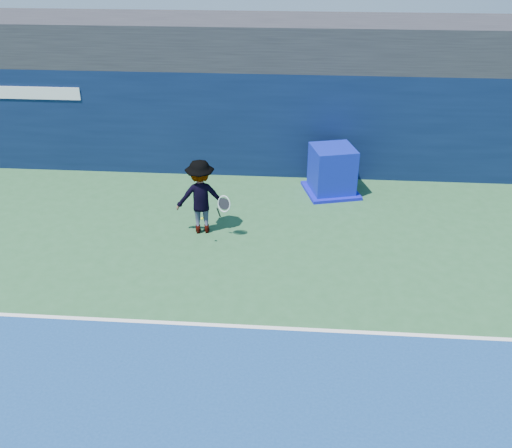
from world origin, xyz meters
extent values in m
cube|color=white|center=(0.00, 3.00, 0.01)|extent=(24.00, 0.10, 0.01)
cube|color=#222227|center=(0.00, 11.50, 3.60)|extent=(36.00, 3.00, 1.20)
cube|color=#091634|center=(0.00, 10.50, 1.50)|extent=(36.00, 1.00, 3.00)
cube|color=white|center=(-7.00, 9.99, 2.35)|extent=(4.50, 0.04, 0.35)
cube|color=#0B179E|center=(2.37, 9.07, 0.66)|extent=(1.34, 1.34, 1.31)
cube|color=#0D0CB3|center=(2.37, 9.07, 0.04)|extent=(1.67, 1.67, 0.09)
imported|color=white|center=(-0.83, 6.60, 0.92)|extent=(1.28, 0.88, 1.83)
cylinder|color=black|center=(-0.38, 6.35, 0.65)|extent=(0.09, 0.16, 0.29)
torus|color=silver|center=(-0.24, 6.30, 0.90)|extent=(0.34, 0.19, 0.33)
cylinder|color=black|center=(-0.24, 6.30, 0.90)|extent=(0.28, 0.15, 0.28)
sphere|color=#D0D417|center=(-0.70, 5.91, 0.70)|extent=(0.06, 0.06, 0.06)
camera|label=1|loc=(1.41, -5.39, 6.74)|focal=40.00mm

